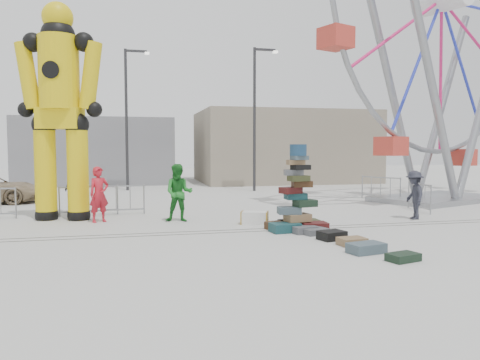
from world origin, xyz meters
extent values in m
plane|color=#9E9E99|center=(0.00, 0.00, 0.00)|extent=(90.00, 90.00, 0.00)
cube|color=#47443F|center=(0.00, 0.60, 0.00)|extent=(40.00, 0.04, 0.01)
cube|color=#47443F|center=(0.00, 1.00, 0.00)|extent=(40.00, 0.04, 0.01)
cube|color=gray|center=(7.00, 20.00, 2.50)|extent=(12.00, 8.00, 5.00)
cube|color=gray|center=(-6.00, 22.00, 2.20)|extent=(10.00, 8.00, 4.40)
cylinder|color=#2D2D30|center=(3.00, 13.00, 4.00)|extent=(0.16, 0.16, 8.00)
cube|color=#2D2D30|center=(3.60, 13.00, 7.90)|extent=(1.20, 0.15, 0.12)
cube|color=silver|center=(4.20, 13.00, 7.80)|extent=(0.25, 0.25, 0.12)
cylinder|color=#2D2D30|center=(-4.00, 15.00, 4.00)|extent=(0.16, 0.16, 8.00)
cube|color=#2D2D30|center=(-3.40, 15.00, 7.90)|extent=(1.20, 0.15, 0.12)
cube|color=silver|center=(-2.80, 15.00, 7.80)|extent=(0.25, 0.25, 0.12)
cube|color=#184348|center=(0.58, 0.31, 0.13)|extent=(0.89, 0.67, 0.27)
cube|color=#481313|center=(1.51, 0.38, 0.12)|extent=(0.81, 0.59, 0.25)
cube|color=#432915|center=(0.54, 0.83, 0.11)|extent=(0.83, 0.68, 0.23)
cube|color=#34391C|center=(1.47, 0.89, 0.12)|extent=(0.75, 0.52, 0.25)
cube|color=#54565B|center=(1.06, 0.03, 0.10)|extent=(0.79, 0.62, 0.21)
cube|color=black|center=(0.99, 1.07, 0.11)|extent=(0.70, 0.49, 0.23)
cube|color=olive|center=(1.03, 0.50, 0.38)|extent=(0.79, 0.60, 0.23)
cube|color=#435660|center=(0.77, 0.51, 0.60)|extent=(0.71, 0.53, 0.21)
cube|color=black|center=(1.26, 0.49, 0.81)|extent=(0.71, 0.55, 0.21)
cube|color=#184348|center=(1.02, 0.66, 1.01)|extent=(0.63, 0.42, 0.19)
cube|color=#481313|center=(0.84, 0.59, 1.19)|extent=(0.70, 0.58, 0.19)
cube|color=#432915|center=(1.18, 0.56, 1.38)|extent=(0.60, 0.44, 0.19)
cube|color=#34391C|center=(1.04, 0.45, 1.55)|extent=(0.64, 0.49, 0.17)
cube|color=#54565B|center=(0.92, 0.58, 1.72)|extent=(0.59, 0.45, 0.17)
cube|color=black|center=(1.11, 0.51, 1.88)|extent=(0.58, 0.45, 0.15)
cube|color=olive|center=(0.98, 0.55, 2.02)|extent=(0.50, 0.34, 0.15)
cube|color=#435660|center=(1.06, 0.47, 2.16)|extent=(0.54, 0.42, 0.12)
cylinder|color=navy|center=(1.03, 0.50, 2.38)|extent=(0.50, 0.50, 0.33)
sphere|color=black|center=(-6.59, 4.38, 0.15)|extent=(0.77, 0.77, 0.77)
cylinder|color=#DDC00C|center=(-6.59, 4.38, 1.61)|extent=(0.71, 0.71, 3.22)
sphere|color=black|center=(-6.59, 4.38, 3.22)|extent=(0.81, 0.81, 0.81)
sphere|color=black|center=(-5.52, 4.10, 0.15)|extent=(0.77, 0.77, 0.77)
cylinder|color=#DDC00C|center=(-5.52, 4.10, 1.61)|extent=(0.71, 0.71, 3.22)
sphere|color=black|center=(-5.52, 4.10, 3.22)|extent=(0.81, 0.81, 0.81)
cube|color=#DDC00C|center=(-6.05, 4.24, 3.43)|extent=(1.57, 1.14, 0.71)
cylinder|color=#DDC00C|center=(-6.05, 4.24, 4.94)|extent=(1.31, 1.31, 2.42)
sphere|color=black|center=(-6.05, 4.24, 6.15)|extent=(1.11, 1.11, 1.11)
sphere|color=#DDC00C|center=(-6.05, 4.24, 6.75)|extent=(1.01, 1.01, 1.01)
sphere|color=black|center=(-6.88, 4.46, 5.95)|extent=(0.64, 0.64, 0.64)
cylinder|color=#DDC00C|center=(-7.08, 4.51, 4.84)|extent=(0.93, 0.72, 2.27)
sphere|color=black|center=(-7.18, 4.53, 3.73)|extent=(0.52, 0.52, 0.52)
sphere|color=black|center=(-5.23, 4.03, 5.95)|extent=(0.64, 0.64, 0.64)
cylinder|color=#DDC00C|center=(-5.03, 3.98, 4.84)|extent=(0.93, 0.72, 2.27)
sphere|color=black|center=(-4.93, 3.95, 3.73)|extent=(0.52, 0.52, 0.52)
cube|color=gray|center=(9.88, 6.31, 0.11)|extent=(6.49, 5.16, 0.23)
cylinder|color=gray|center=(8.54, 4.72, 4.53)|extent=(3.81, 1.69, 9.19)
cylinder|color=gray|center=(7.83, 6.63, 4.53)|extent=(3.81, 1.69, 9.19)
cylinder|color=gray|center=(11.23, 7.90, 4.53)|extent=(3.81, 1.69, 9.19)
cube|color=#B73327|center=(9.88, 6.31, 1.70)|extent=(1.31, 1.31, 0.79)
cube|color=silver|center=(0.09, 1.91, 0.20)|extent=(0.98, 0.78, 0.40)
cube|color=#34391C|center=(1.22, 0.83, 0.10)|extent=(0.89, 0.71, 0.21)
cube|color=#54565B|center=(1.29, -0.21, 0.09)|extent=(0.83, 0.69, 0.17)
cube|color=black|center=(1.43, -1.05, 0.12)|extent=(0.80, 0.67, 0.24)
cube|color=olive|center=(1.64, -1.82, 0.10)|extent=(0.72, 0.56, 0.20)
cube|color=#435660|center=(1.57, -2.69, 0.12)|extent=(0.94, 0.68, 0.24)
cube|color=black|center=(1.97, -3.58, 0.09)|extent=(0.79, 0.60, 0.18)
imported|color=#B51926|center=(-4.80, 3.43, 0.92)|extent=(0.80, 0.70, 1.83)
imported|color=#1B6F22|center=(-2.23, 2.96, 0.96)|extent=(1.07, 0.92, 1.92)
imported|color=black|center=(-5.72, 5.59, 0.89)|extent=(1.11, 0.94, 1.79)
imported|color=#21222C|center=(5.69, 1.68, 0.83)|extent=(0.84, 1.19, 1.67)
camera|label=1|loc=(-3.73, -12.50, 2.46)|focal=35.00mm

